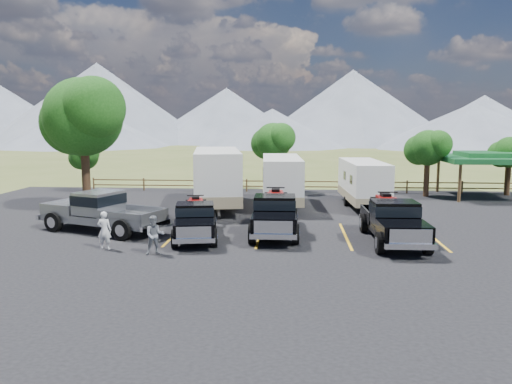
# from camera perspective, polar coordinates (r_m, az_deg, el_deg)

# --- Properties ---
(ground) EXTENTS (320.00, 320.00, 0.00)m
(ground) POSITION_cam_1_polar(r_m,az_deg,el_deg) (19.77, 5.53, -7.64)
(ground) COLOR #4D5A26
(ground) RESTS_ON ground
(asphalt_lot) EXTENTS (44.00, 34.00, 0.04)m
(asphalt_lot) POSITION_cam_1_polar(r_m,az_deg,el_deg) (22.66, 5.38, -5.54)
(asphalt_lot) COLOR black
(asphalt_lot) RESTS_ON ground
(stall_lines) EXTENTS (12.12, 5.50, 0.01)m
(stall_lines) POSITION_cam_1_polar(r_m,az_deg,el_deg) (23.63, 5.33, -4.92)
(stall_lines) COLOR gold
(stall_lines) RESTS_ON asphalt_lot
(tree_big_nw) EXTENTS (5.54, 5.18, 7.84)m
(tree_big_nw) POSITION_cam_1_polar(r_m,az_deg,el_deg) (30.55, -19.20, 8.11)
(tree_big_nw) COLOR black
(tree_big_nw) RESTS_ON ground
(tree_ne_a) EXTENTS (3.11, 2.92, 4.76)m
(tree_ne_a) POSITION_cam_1_polar(r_m,az_deg,el_deg) (37.30, 19.01, 4.77)
(tree_ne_a) COLOR black
(tree_ne_a) RESTS_ON ground
(tree_ne_b) EXTENTS (2.77, 2.59, 4.27)m
(tree_ne_b) POSITION_cam_1_polar(r_m,az_deg,el_deg) (40.19, 26.95, 4.04)
(tree_ne_b) COLOR black
(tree_ne_b) RESTS_ON ground
(tree_north) EXTENTS (3.46, 3.24, 5.25)m
(tree_north) POSITION_cam_1_polar(r_m,az_deg,el_deg) (38.11, 1.95, 5.80)
(tree_north) COLOR black
(tree_north) RESTS_ON ground
(tree_nw_small) EXTENTS (2.59, 2.43, 3.85)m
(tree_nw_small) POSITION_cam_1_polar(r_m,az_deg,el_deg) (39.34, -19.06, 3.90)
(tree_nw_small) COLOR black
(tree_nw_small) RESTS_ON ground
(rail_fence) EXTENTS (36.12, 0.12, 1.00)m
(rail_fence) POSITION_cam_1_polar(r_m,az_deg,el_deg) (37.90, 7.99, 0.81)
(rail_fence) COLOR brown
(rail_fence) RESTS_ON ground
(pavilion) EXTENTS (6.20, 6.20, 3.22)m
(pavilion) POSITION_cam_1_polar(r_m,az_deg,el_deg) (38.55, 24.78, 3.53)
(pavilion) COLOR brown
(pavilion) RESTS_ON ground
(mountain_range) EXTENTS (209.00, 71.00, 20.00)m
(mountain_range) POSITION_cam_1_polar(r_m,az_deg,el_deg) (125.23, 1.03, 9.22)
(mountain_range) COLOR slate
(mountain_range) RESTS_ON ground
(rig_left) EXTENTS (2.64, 5.67, 1.82)m
(rig_left) POSITION_cam_1_polar(r_m,az_deg,el_deg) (23.07, -6.96, -3.04)
(rig_left) COLOR black
(rig_left) RESTS_ON asphalt_lot
(rig_center) EXTENTS (2.27, 6.24, 2.07)m
(rig_center) POSITION_cam_1_polar(r_m,az_deg,el_deg) (23.71, 2.18, -2.39)
(rig_center) COLOR black
(rig_center) RESTS_ON asphalt_lot
(rig_right) EXTENTS (2.32, 6.27, 2.08)m
(rig_right) POSITION_cam_1_polar(r_m,az_deg,el_deg) (22.89, 15.36, -3.05)
(rig_right) COLOR black
(rig_right) RESTS_ON asphalt_lot
(trailer_left) EXTENTS (4.00, 10.33, 3.57)m
(trailer_left) POSITION_cam_1_polar(r_m,az_deg,el_deg) (30.86, -4.47, 1.66)
(trailer_left) COLOR silver
(trailer_left) RESTS_ON asphalt_lot
(trailer_center) EXTENTS (2.75, 8.97, 3.11)m
(trailer_center) POSITION_cam_1_polar(r_m,az_deg,el_deg) (31.24, 2.94, 1.30)
(trailer_center) COLOR silver
(trailer_center) RESTS_ON asphalt_lot
(trailer_right) EXTENTS (2.55, 8.26, 2.86)m
(trailer_right) POSITION_cam_1_polar(r_m,az_deg,el_deg) (31.76, 12.16, 1.01)
(trailer_right) COLOR silver
(trailer_right) RESTS_ON asphalt_lot
(pickup_silver) EXTENTS (6.86, 4.30, 1.96)m
(pickup_silver) POSITION_cam_1_polar(r_m,az_deg,el_deg) (25.17, -17.20, -2.08)
(pickup_silver) COLOR slate
(pickup_silver) RESTS_ON asphalt_lot
(person_a) EXTENTS (0.59, 0.40, 1.61)m
(person_a) POSITION_cam_1_polar(r_m,az_deg,el_deg) (21.75, -16.94, -4.21)
(person_a) COLOR white
(person_a) RESTS_ON asphalt_lot
(person_b) EXTENTS (0.92, 0.81, 1.59)m
(person_b) POSITION_cam_1_polar(r_m,az_deg,el_deg) (20.39, -11.51, -4.86)
(person_b) COLOR slate
(person_b) RESTS_ON asphalt_lot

